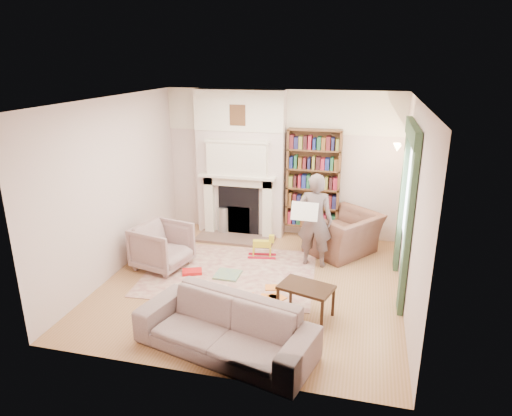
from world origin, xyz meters
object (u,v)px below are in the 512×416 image
(rocking_horse, at_px, (262,246))
(armchair_left, at_px, (162,246))
(paraffin_heater, at_px, (224,220))
(man_reading, at_px, (315,220))
(bookcase, at_px, (313,179))
(coffee_table, at_px, (306,301))
(armchair_reading, at_px, (343,234))
(sofa, at_px, (225,328))

(rocking_horse, bearing_deg, armchair_left, -162.70)
(armchair_left, distance_m, paraffin_heater, 1.80)
(man_reading, bearing_deg, bookcase, -78.21)
(coffee_table, bearing_deg, armchair_reading, 97.81)
(armchair_reading, relative_size, sofa, 0.53)
(paraffin_heater, distance_m, rocking_horse, 1.39)
(coffee_table, height_order, paraffin_heater, paraffin_heater)
(armchair_reading, distance_m, armchair_left, 3.16)
(armchair_left, distance_m, rocking_horse, 1.71)
(armchair_reading, relative_size, coffee_table, 1.63)
(armchair_left, relative_size, man_reading, 0.51)
(coffee_table, xyz_separation_m, paraffin_heater, (-2.01, 2.66, 0.05))
(bookcase, relative_size, armchair_reading, 1.62)
(coffee_table, relative_size, rocking_horse, 1.43)
(rocking_horse, bearing_deg, paraffin_heater, 127.12)
(bookcase, height_order, sofa, bookcase)
(coffee_table, xyz_separation_m, rocking_horse, (-1.01, 1.70, -0.01))
(armchair_left, relative_size, coffee_table, 1.17)
(armchair_reading, distance_m, rocking_horse, 1.47)
(armchair_reading, bearing_deg, armchair_left, -28.54)
(armchair_reading, xyz_separation_m, man_reading, (-0.45, -0.60, 0.43))
(armchair_left, height_order, coffee_table, armchair_left)
(armchair_reading, bearing_deg, man_reading, 0.34)
(sofa, xyz_separation_m, coffee_table, (0.82, 1.01, -0.09))
(man_reading, relative_size, rocking_horse, 3.26)
(bookcase, bearing_deg, armchair_reading, -44.85)
(coffee_table, bearing_deg, rocking_horse, 137.41)
(armchair_left, xyz_separation_m, man_reading, (2.43, 0.70, 0.42))
(man_reading, bearing_deg, armchair_reading, -124.09)
(coffee_table, bearing_deg, bookcase, 112.63)
(coffee_table, bearing_deg, paraffin_heater, 143.95)
(bookcase, relative_size, paraffin_heater, 3.36)
(bookcase, distance_m, sofa, 4.02)
(armchair_left, xyz_separation_m, paraffin_heater, (0.51, 1.72, -0.10))
(coffee_table, bearing_deg, man_reading, 110.16)
(armchair_left, relative_size, sofa, 0.38)
(bookcase, height_order, armchair_reading, bookcase)
(paraffin_heater, bearing_deg, rocking_horse, -43.57)
(man_reading, bearing_deg, armchair_left, 18.80)
(man_reading, bearing_deg, paraffin_heater, -25.31)
(paraffin_heater, xyz_separation_m, rocking_horse, (1.01, -0.96, -0.06))
(armchair_left, relative_size, paraffin_heater, 1.50)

